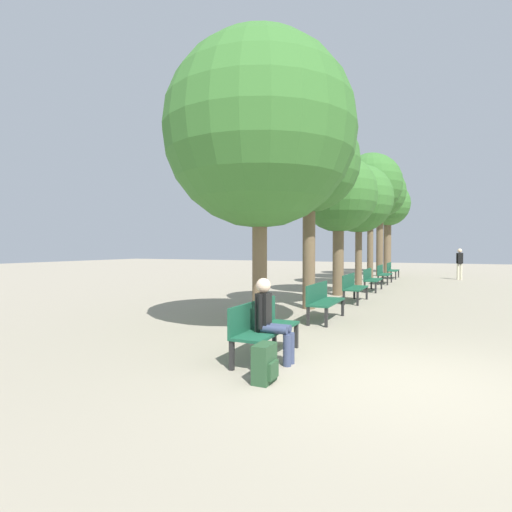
{
  "coord_description": "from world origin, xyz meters",
  "views": [
    {
      "loc": [
        0.48,
        -5.26,
        1.67
      ],
      "look_at": [
        -4.03,
        4.36,
        1.43
      ],
      "focal_mm": 28.0,
      "sensor_mm": 36.0,
      "label": 1
    }
  ],
  "objects": [
    {
      "name": "ground_plane",
      "position": [
        0.0,
        0.0,
        0.0
      ],
      "size": [
        80.0,
        80.0,
        0.0
      ],
      "primitive_type": "plane",
      "color": "gray"
    },
    {
      "name": "bench_row_0",
      "position": [
        -1.99,
        0.21,
        0.49
      ],
      "size": [
        0.48,
        1.6,
        0.84
      ],
      "color": "#195138",
      "rests_on": "ground_plane"
    },
    {
      "name": "bench_row_1",
      "position": [
        -1.99,
        3.6,
        0.49
      ],
      "size": [
        0.48,
        1.6,
        0.84
      ],
      "color": "#195138",
      "rests_on": "ground_plane"
    },
    {
      "name": "bench_row_2",
      "position": [
        -1.99,
        6.98,
        0.49
      ],
      "size": [
        0.48,
        1.6,
        0.84
      ],
      "color": "#195138",
      "rests_on": "ground_plane"
    },
    {
      "name": "bench_row_3",
      "position": [
        -1.99,
        10.36,
        0.49
      ],
      "size": [
        0.48,
        1.6,
        0.84
      ],
      "color": "#195138",
      "rests_on": "ground_plane"
    },
    {
      "name": "bench_row_4",
      "position": [
        -1.99,
        13.74,
        0.49
      ],
      "size": [
        0.48,
        1.6,
        0.84
      ],
      "color": "#195138",
      "rests_on": "ground_plane"
    },
    {
      "name": "bench_row_5",
      "position": [
        -1.99,
        17.12,
        0.49
      ],
      "size": [
        0.48,
        1.6,
        0.84
      ],
      "color": "#195138",
      "rests_on": "ground_plane"
    },
    {
      "name": "tree_row_0",
      "position": [
        -2.8,
        1.91,
        3.92
      ],
      "size": [
        3.78,
        3.78,
        5.82
      ],
      "color": "brown",
      "rests_on": "ground_plane"
    },
    {
      "name": "tree_row_1",
      "position": [
        -2.8,
        5.12,
        3.92
      ],
      "size": [
        2.72,
        2.72,
        5.33
      ],
      "color": "brown",
      "rests_on": "ground_plane"
    },
    {
      "name": "tree_row_2",
      "position": [
        -2.8,
        8.46,
        3.48
      ],
      "size": [
        2.65,
        2.65,
        4.85
      ],
      "color": "brown",
      "rests_on": "ground_plane"
    },
    {
      "name": "tree_row_3",
      "position": [
        -2.8,
        12.16,
        3.73
      ],
      "size": [
        2.91,
        2.91,
        5.21
      ],
      "color": "brown",
      "rests_on": "ground_plane"
    },
    {
      "name": "tree_row_4",
      "position": [
        -2.8,
        15.19,
        4.76
      ],
      "size": [
        3.09,
        3.09,
        6.34
      ],
      "color": "brown",
      "rests_on": "ground_plane"
    },
    {
      "name": "tree_row_5",
      "position": [
        -2.8,
        18.5,
        4.76
      ],
      "size": [
        2.89,
        2.89,
        6.27
      ],
      "color": "brown",
      "rests_on": "ground_plane"
    },
    {
      "name": "tree_row_6",
      "position": [
        -2.8,
        22.0,
        4.41
      ],
      "size": [
        2.86,
        2.86,
        5.93
      ],
      "color": "brown",
      "rests_on": "ground_plane"
    },
    {
      "name": "person_seated",
      "position": [
        -1.76,
        0.02,
        0.65
      ],
      "size": [
        0.56,
        0.32,
        1.22
      ],
      "color": "#384260",
      "rests_on": "ground_plane"
    },
    {
      "name": "backpack",
      "position": [
        -1.49,
        -0.8,
        0.23
      ],
      "size": [
        0.24,
        0.36,
        0.48
      ],
      "color": "#284C2D",
      "rests_on": "ground_plane"
    },
    {
      "name": "pedestrian_near",
      "position": [
        1.28,
        17.72,
        0.92
      ],
      "size": [
        0.32,
        0.24,
        1.6
      ],
      "color": "beige",
      "rests_on": "ground_plane"
    }
  ]
}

